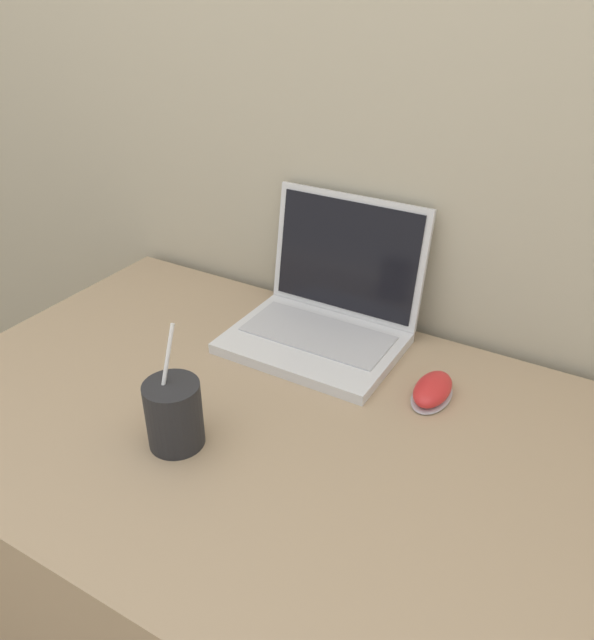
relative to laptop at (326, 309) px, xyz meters
The scene contains 5 objects.
wall_back 0.45m from the laptop, 75.14° to the left, with size 7.00×0.04×2.50m.
desk 0.52m from the laptop, 81.91° to the right, with size 1.17×0.74×0.77m.
laptop is the anchor object (origin of this frame).
drink_cup 0.38m from the laptop, 97.20° to the right, with size 0.08×0.08×0.19m.
computer_mouse 0.26m from the laptop, 18.83° to the right, with size 0.06×0.11×0.03m.
Camera 1 is at (0.43, -0.27, 1.40)m, focal length 35.00 mm.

